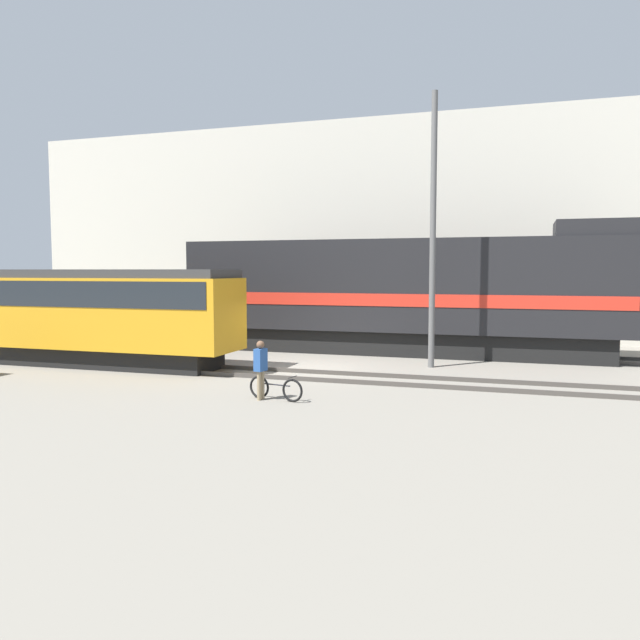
{
  "coord_description": "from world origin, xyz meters",
  "views": [
    {
      "loc": [
        7.28,
        -20.63,
        3.48
      ],
      "look_at": [
        0.77,
        -0.63,
        1.8
      ],
      "focal_mm": 35.0,
      "sensor_mm": 36.0,
      "label": 1
    }
  ],
  "objects_px": {
    "streetcar": "(76,310)",
    "utility_pole_left": "(433,231)",
    "person": "(261,364)",
    "bicycle": "(276,389)",
    "freight_locomotive": "(401,294)"
  },
  "relations": [
    {
      "from": "streetcar",
      "to": "utility_pole_left",
      "type": "height_order",
      "value": "utility_pole_left"
    },
    {
      "from": "person",
      "to": "utility_pole_left",
      "type": "xyz_separation_m",
      "value": [
        3.57,
        7.11,
        3.9
      ]
    },
    {
      "from": "bicycle",
      "to": "person",
      "type": "bearing_deg",
      "value": -169.39
    },
    {
      "from": "bicycle",
      "to": "utility_pole_left",
      "type": "relative_size",
      "value": 0.17
    },
    {
      "from": "streetcar",
      "to": "bicycle",
      "type": "bearing_deg",
      "value": -21.3
    },
    {
      "from": "freight_locomotive",
      "to": "streetcar",
      "type": "distance_m",
      "value": 12.74
    },
    {
      "from": "freight_locomotive",
      "to": "streetcar",
      "type": "bearing_deg",
      "value": -148.07
    },
    {
      "from": "freight_locomotive",
      "to": "person",
      "type": "relative_size",
      "value": 11.35
    },
    {
      "from": "freight_locomotive",
      "to": "utility_pole_left",
      "type": "height_order",
      "value": "utility_pole_left"
    },
    {
      "from": "streetcar",
      "to": "person",
      "type": "height_order",
      "value": "streetcar"
    },
    {
      "from": "streetcar",
      "to": "utility_pole_left",
      "type": "bearing_deg",
      "value": 15.0
    },
    {
      "from": "streetcar",
      "to": "bicycle",
      "type": "xyz_separation_m",
      "value": [
        9.4,
        -3.66,
        -1.69
      ]
    },
    {
      "from": "bicycle",
      "to": "person",
      "type": "height_order",
      "value": "person"
    },
    {
      "from": "streetcar",
      "to": "freight_locomotive",
      "type": "bearing_deg",
      "value": 31.93
    },
    {
      "from": "streetcar",
      "to": "person",
      "type": "bearing_deg",
      "value": -22.57
    }
  ]
}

